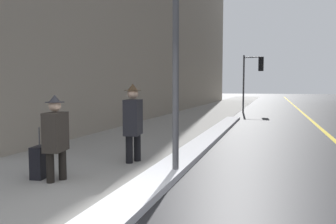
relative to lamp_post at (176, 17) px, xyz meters
The scene contains 9 objects.
ground_plane 3.62m from the lamp_post, 100.37° to the right, with size 160.00×160.00×0.00m, color #232326.
sidewalk_slab 13.50m from the lamp_post, 100.38° to the left, with size 4.00×80.00×0.01m.
road_centre_stripe 13.78m from the lamp_post, 74.37° to the left, with size 0.16×80.00×0.00m.
snow_bank_curb 5.01m from the lamp_post, 92.51° to the left, with size 0.65×14.63×0.12m.
lamp_post is the anchor object (origin of this frame).
traffic_light_near 16.19m from the lamp_post, 87.97° to the left, with size 1.31×0.34×3.75m.
pedestrian_in_fedora 3.03m from the lamp_post, 151.13° to the right, with size 0.35×0.51×1.54m.
pedestrian_with_shoulder_bag 2.46m from the lamp_post, 148.09° to the left, with size 0.39×0.77×1.75m.
rolling_suitcase 3.65m from the lamp_post, 157.19° to the right, with size 0.27×0.39×0.95m.
Camera 1 is at (2.10, -3.83, 1.68)m, focal length 35.00 mm.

